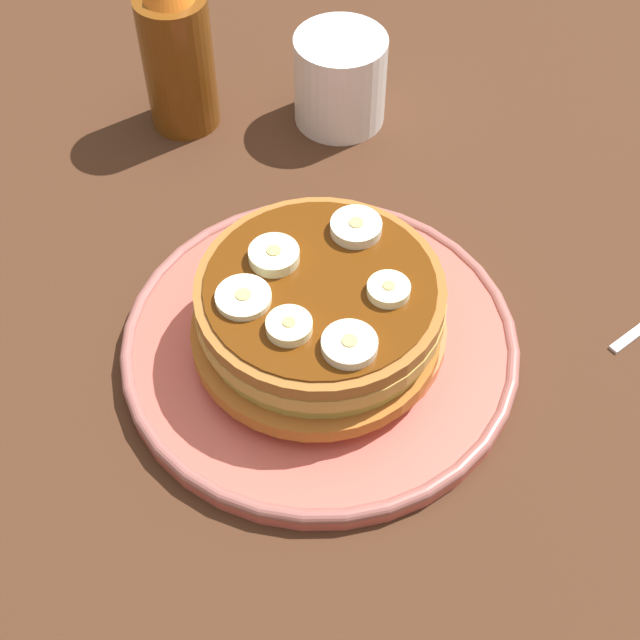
% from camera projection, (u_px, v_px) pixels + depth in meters
% --- Properties ---
extents(ground_plane, '(1.40, 1.40, 0.03)m').
position_uv_depth(ground_plane, '(320.00, 364.00, 0.64)').
color(ground_plane, '#422616').
extents(plate, '(0.27, 0.27, 0.02)m').
position_uv_depth(plate, '(320.00, 344.00, 0.62)').
color(plate, '#CC594C').
rests_on(plate, ground_plane).
extents(pancake_stack, '(0.18, 0.17, 0.06)m').
position_uv_depth(pancake_stack, '(321.00, 312.00, 0.59)').
color(pancake_stack, '#C47446').
rests_on(pancake_stack, plate).
extents(banana_slice_0, '(0.03, 0.03, 0.01)m').
position_uv_depth(banana_slice_0, '(349.00, 345.00, 0.54)').
color(banana_slice_0, '#F0E3C1').
rests_on(banana_slice_0, pancake_stack).
extents(banana_slice_1, '(0.03, 0.03, 0.01)m').
position_uv_depth(banana_slice_1, '(274.00, 256.00, 0.58)').
color(banana_slice_1, '#EEEEB6').
rests_on(banana_slice_1, pancake_stack).
extents(banana_slice_2, '(0.03, 0.03, 0.01)m').
position_uv_depth(banana_slice_2, '(356.00, 228.00, 0.59)').
color(banana_slice_2, beige).
rests_on(banana_slice_2, pancake_stack).
extents(banana_slice_3, '(0.03, 0.03, 0.01)m').
position_uv_depth(banana_slice_3, '(296.00, 329.00, 0.54)').
color(banana_slice_3, '#FDF3B6').
rests_on(banana_slice_3, pancake_stack).
extents(banana_slice_4, '(0.03, 0.03, 0.01)m').
position_uv_depth(banana_slice_4, '(389.00, 290.00, 0.56)').
color(banana_slice_4, '#F7F2B9').
rests_on(banana_slice_4, pancake_stack).
extents(banana_slice_5, '(0.03, 0.03, 0.01)m').
position_uv_depth(banana_slice_5, '(243.00, 298.00, 0.56)').
color(banana_slice_5, '#F8F0C0').
rests_on(banana_slice_5, pancake_stack).
extents(coffee_mug, '(0.11, 0.08, 0.08)m').
position_uv_depth(coffee_mug, '(342.00, 76.00, 0.75)').
color(coffee_mug, white).
rests_on(coffee_mug, ground_plane).
extents(syrup_bottle, '(0.06, 0.06, 0.15)m').
position_uv_depth(syrup_bottle, '(177.00, 52.00, 0.72)').
color(syrup_bottle, brown).
rests_on(syrup_bottle, ground_plane).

